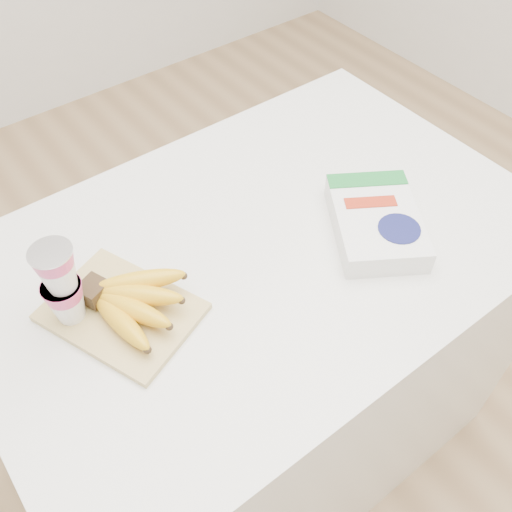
{
  "coord_description": "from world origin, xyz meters",
  "views": [
    {
      "loc": [
        -0.47,
        -0.6,
        1.67
      ],
      "look_at": [
        -0.05,
        -0.05,
        0.89
      ],
      "focal_mm": 40.0,
      "sensor_mm": 36.0,
      "label": 1
    }
  ],
  "objects_px": {
    "table": "(260,356)",
    "yogurt_stack": "(61,283)",
    "bananas": "(130,301)",
    "cutting_board": "(122,312)",
    "cereal_box": "(376,222)"
  },
  "relations": [
    {
      "from": "table",
      "to": "cutting_board",
      "type": "relative_size",
      "value": 4.43
    },
    {
      "from": "bananas",
      "to": "yogurt_stack",
      "type": "distance_m",
      "value": 0.12
    },
    {
      "from": "cutting_board",
      "to": "cereal_box",
      "type": "relative_size",
      "value": 0.89
    },
    {
      "from": "yogurt_stack",
      "to": "cutting_board",
      "type": "bearing_deg",
      "value": -29.67
    },
    {
      "from": "cutting_board",
      "to": "bananas",
      "type": "bearing_deg",
      "value": -58.55
    },
    {
      "from": "bananas",
      "to": "yogurt_stack",
      "type": "bearing_deg",
      "value": 148.9
    },
    {
      "from": "cutting_board",
      "to": "table",
      "type": "bearing_deg",
      "value": -23.71
    },
    {
      "from": "table",
      "to": "cereal_box",
      "type": "xyz_separation_m",
      "value": [
        0.2,
        -0.11,
        0.45
      ]
    },
    {
      "from": "cutting_board",
      "to": "yogurt_stack",
      "type": "distance_m",
      "value": 0.13
    },
    {
      "from": "cutting_board",
      "to": "yogurt_stack",
      "type": "xyz_separation_m",
      "value": [
        -0.07,
        0.04,
        0.09
      ]
    },
    {
      "from": "cutting_board",
      "to": "cereal_box",
      "type": "xyz_separation_m",
      "value": [
        0.5,
        -0.12,
        0.02
      ]
    },
    {
      "from": "bananas",
      "to": "yogurt_stack",
      "type": "xyz_separation_m",
      "value": [
        -0.09,
        0.05,
        0.06
      ]
    },
    {
      "from": "bananas",
      "to": "table",
      "type": "bearing_deg",
      "value": 0.27
    },
    {
      "from": "table",
      "to": "yogurt_stack",
      "type": "bearing_deg",
      "value": 172.21
    },
    {
      "from": "yogurt_stack",
      "to": "bananas",
      "type": "bearing_deg",
      "value": -31.1
    }
  ]
}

